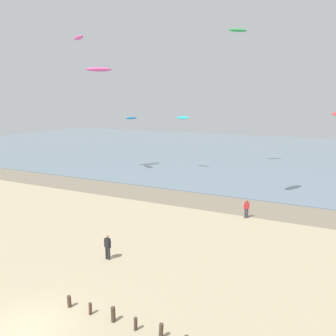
{
  "coord_description": "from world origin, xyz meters",
  "views": [
    {
      "loc": [
        12.55,
        -10.12,
        10.46
      ],
      "look_at": [
        1.3,
        11.88,
        5.73
      ],
      "focal_mm": 37.83,
      "sensor_mm": 36.0,
      "label": 1
    }
  ],
  "objects_px": {
    "person_by_waterline": "(246,208)",
    "kite_aloft_11": "(131,118)",
    "kite_aloft_5": "(238,30)",
    "kite_aloft_2": "(79,38)",
    "kite_aloft_6": "(183,118)",
    "person_left_flank": "(108,246)",
    "kite_aloft_8": "(99,69)"
  },
  "relations": [
    {
      "from": "person_left_flank",
      "to": "kite_aloft_6",
      "type": "relative_size",
      "value": 0.85
    },
    {
      "from": "kite_aloft_11",
      "to": "person_by_waterline",
      "type": "bearing_deg",
      "value": 88.84
    },
    {
      "from": "kite_aloft_6",
      "to": "person_left_flank",
      "type": "bearing_deg",
      "value": -67.08
    },
    {
      "from": "person_by_waterline",
      "to": "kite_aloft_2",
      "type": "bearing_deg",
      "value": 165.25
    },
    {
      "from": "person_left_flank",
      "to": "kite_aloft_11",
      "type": "relative_size",
      "value": 0.89
    },
    {
      "from": "kite_aloft_2",
      "to": "kite_aloft_5",
      "type": "height_order",
      "value": "kite_aloft_5"
    },
    {
      "from": "person_by_waterline",
      "to": "kite_aloft_11",
      "type": "distance_m",
      "value": 28.62
    },
    {
      "from": "kite_aloft_6",
      "to": "kite_aloft_8",
      "type": "height_order",
      "value": "kite_aloft_8"
    },
    {
      "from": "person_left_flank",
      "to": "kite_aloft_11",
      "type": "height_order",
      "value": "kite_aloft_11"
    },
    {
      "from": "kite_aloft_8",
      "to": "kite_aloft_11",
      "type": "height_order",
      "value": "kite_aloft_8"
    },
    {
      "from": "kite_aloft_8",
      "to": "kite_aloft_11",
      "type": "distance_m",
      "value": 9.1
    },
    {
      "from": "kite_aloft_5",
      "to": "kite_aloft_2",
      "type": "bearing_deg",
      "value": 1.9
    },
    {
      "from": "person_by_waterline",
      "to": "kite_aloft_2",
      "type": "distance_m",
      "value": 30.15
    },
    {
      "from": "kite_aloft_2",
      "to": "kite_aloft_8",
      "type": "distance_m",
      "value": 5.46
    },
    {
      "from": "person_left_flank",
      "to": "kite_aloft_11",
      "type": "distance_m",
      "value": 33.85
    },
    {
      "from": "person_by_waterline",
      "to": "kite_aloft_5",
      "type": "distance_m",
      "value": 30.63
    },
    {
      "from": "kite_aloft_5",
      "to": "kite_aloft_8",
      "type": "relative_size",
      "value": 0.82
    },
    {
      "from": "person_by_waterline",
      "to": "person_left_flank",
      "type": "height_order",
      "value": "same"
    },
    {
      "from": "kite_aloft_5",
      "to": "kite_aloft_6",
      "type": "bearing_deg",
      "value": -4.64
    },
    {
      "from": "kite_aloft_11",
      "to": "person_left_flank",
      "type": "bearing_deg",
      "value": 64.36
    },
    {
      "from": "person_left_flank",
      "to": "kite_aloft_8",
      "type": "relative_size",
      "value": 0.48
    },
    {
      "from": "kite_aloft_2",
      "to": "person_left_flank",
      "type": "bearing_deg",
      "value": 170.35
    },
    {
      "from": "kite_aloft_6",
      "to": "kite_aloft_11",
      "type": "xyz_separation_m",
      "value": [
        -8.34,
        -1.05,
        -0.2
      ]
    },
    {
      "from": "person_by_waterline",
      "to": "kite_aloft_6",
      "type": "relative_size",
      "value": 0.85
    },
    {
      "from": "kite_aloft_2",
      "to": "kite_aloft_11",
      "type": "bearing_deg",
      "value": -60.17
    },
    {
      "from": "kite_aloft_2",
      "to": "kite_aloft_5",
      "type": "bearing_deg",
      "value": -97.96
    },
    {
      "from": "kite_aloft_5",
      "to": "kite_aloft_6",
      "type": "height_order",
      "value": "kite_aloft_5"
    },
    {
      "from": "kite_aloft_5",
      "to": "kite_aloft_8",
      "type": "distance_m",
      "value": 20.82
    },
    {
      "from": "kite_aloft_2",
      "to": "kite_aloft_5",
      "type": "xyz_separation_m",
      "value": [
        15.92,
        15.96,
        2.17
      ]
    },
    {
      "from": "kite_aloft_8",
      "to": "kite_aloft_11",
      "type": "bearing_deg",
      "value": -145.64
    },
    {
      "from": "kite_aloft_2",
      "to": "kite_aloft_8",
      "type": "relative_size",
      "value": 0.82
    },
    {
      "from": "kite_aloft_11",
      "to": "kite_aloft_5",
      "type": "bearing_deg",
      "value": 146.92
    }
  ]
}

